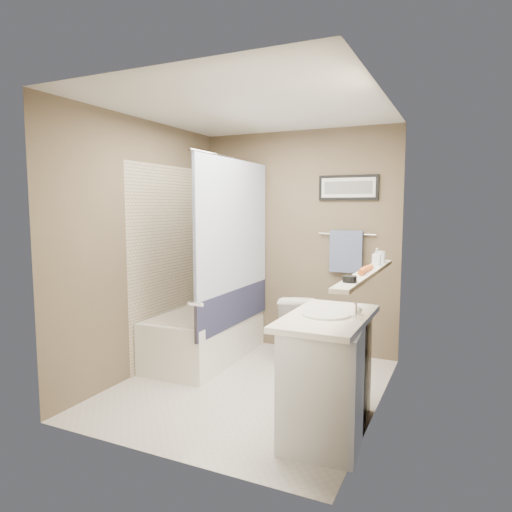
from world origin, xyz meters
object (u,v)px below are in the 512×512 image
at_px(vanity, 328,377).
at_px(soap_bottle, 377,257).
at_px(candle_bowl_near, 350,279).
at_px(hair_brush_front, 363,271).
at_px(bathtub, 207,334).
at_px(toilet, 297,326).
at_px(glass_jar, 380,257).
at_px(hair_brush_back, 367,268).

xyz_separation_m(vanity, soap_bottle, (0.19, 0.71, 0.78)).
relative_size(candle_bowl_near, hair_brush_front, 0.41).
xyz_separation_m(bathtub, candle_bowl_near, (1.79, -1.23, 0.89)).
distance_m(bathtub, vanity, 1.90).
height_order(vanity, candle_bowl_near, candle_bowl_near).
xyz_separation_m(toilet, hair_brush_front, (0.90, -1.18, 0.79)).
xyz_separation_m(bathtub, glass_jar, (1.79, -0.14, 0.92)).
distance_m(toilet, soap_bottle, 1.40).
distance_m(candle_bowl_near, glass_jar, 1.08).
xyz_separation_m(bathtub, toilet, (0.88, 0.35, 0.10)).
relative_size(vanity, hair_brush_front, 4.09).
bearing_deg(glass_jar, hair_brush_front, -90.00).
height_order(vanity, soap_bottle, soap_bottle).
height_order(bathtub, soap_bottle, soap_bottle).
xyz_separation_m(candle_bowl_near, soap_bottle, (0.00, 0.91, 0.05)).
relative_size(bathtub, hair_brush_front, 6.82).
distance_m(bathtub, hair_brush_front, 2.16).
height_order(toilet, candle_bowl_near, candle_bowl_near).
xyz_separation_m(vanity, candle_bowl_near, (0.19, -0.20, 0.73)).
relative_size(toilet, hair_brush_back, 3.16).
relative_size(hair_brush_back, glass_jar, 2.20).
height_order(bathtub, toilet, toilet).
xyz_separation_m(toilet, soap_bottle, (0.90, -0.66, 0.84)).
bearing_deg(glass_jar, toilet, 151.40).
bearing_deg(bathtub, vanity, -33.93).
relative_size(bathtub, toilet, 2.16).
bearing_deg(glass_jar, soap_bottle, -90.00).
bearing_deg(glass_jar, candle_bowl_near, -90.00).
xyz_separation_m(glass_jar, soap_bottle, (0.00, -0.17, 0.02)).
relative_size(hair_brush_front, glass_jar, 2.20).
bearing_deg(vanity, hair_brush_back, 55.00).
relative_size(vanity, soap_bottle, 6.55).
bearing_deg(hair_brush_back, candle_bowl_near, -90.00).
distance_m(vanity, glass_jar, 1.18).
bearing_deg(soap_bottle, hair_brush_back, -90.00).
relative_size(vanity, glass_jar, 9.00).
xyz_separation_m(bathtub, hair_brush_back, (1.79, -0.71, 0.89)).
bearing_deg(candle_bowl_near, hair_brush_back, 90.00).
bearing_deg(glass_jar, hair_brush_back, -90.00).
relative_size(bathtub, vanity, 1.67).
bearing_deg(bathtub, hair_brush_front, -26.30).
bearing_deg(hair_brush_front, vanity, -133.98).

